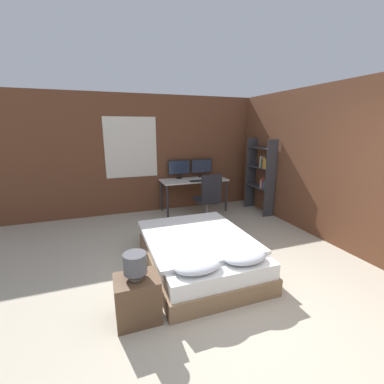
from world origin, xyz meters
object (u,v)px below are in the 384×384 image
Objects in this scene: monitor_left at (179,168)px; computer_mouse at (208,180)px; monitor_right at (202,167)px; office_chair at (208,201)px; bed at (199,252)px; bedside_lamp at (135,264)px; desk at (194,183)px; keyboard at (197,181)px; nightstand at (137,299)px; bookshelf at (263,173)px.

monitor_left is 0.76m from computer_mouse.
monitor_right is 0.52× the size of office_chair.
monitor_left is at bearing 78.67° from bed.
bedside_lamp is 3.69m from desk.
keyboard is (-0.00, -0.23, 0.10)m from desk.
keyboard is at bearing 58.70° from bedside_lamp.
desk is at bearing 60.55° from bedside_lamp.
nightstand is 4.22m from bookshelf.
keyboard is (1.82, 2.99, 0.55)m from nightstand.
nightstand is 1.37× the size of keyboard.
bookshelf is (3.27, 2.57, 0.72)m from nightstand.
computer_mouse is (0.27, -0.23, 0.11)m from desk.
computer_mouse reaches higher than nightstand.
monitor_left is 0.60m from keyboard.
nightstand is at bearing -121.30° from keyboard.
keyboard is 0.34× the size of office_chair.
keyboard is at bearing -90.00° from desk.
computer_mouse is (2.08, 2.99, 0.55)m from nightstand.
monitor_left is 1.52× the size of keyboard.
monitor_right is at bearing 142.98° from bookshelf.
keyboard is at bearing 69.65° from bed.
desk reaches higher than bedside_lamp.
computer_mouse is at bearing 55.12° from bedside_lamp.
bookshelf reaches higher than bed.
bed is 7.13× the size of bedside_lamp.
office_chair reaches higher than bedside_lamp.
computer_mouse is (-0.03, -0.46, -0.24)m from monitor_right.
nightstand is at bearing -143.12° from bed.
monitor_right is at bearing 58.57° from nightstand.
office_chair is at bearing 62.73° from bed.
keyboard is at bearing -57.68° from monitor_left.
office_chair is at bearing 52.91° from nightstand.
computer_mouse is 0.07× the size of office_chair.
desk is (1.82, 3.22, 0.04)m from bedside_lamp.
bed is 1.26× the size of desk.
monitor_left is 1.96m from bookshelf.
monitor_left is at bearing 180.00° from monitor_right.
bed is 2.46m from keyboard.
nightstand is 1.76× the size of bedside_lamp.
monitor_left is 0.58m from monitor_right.
bed is at bearing -112.56° from monitor_right.
keyboard is (1.82, 2.99, 0.14)m from bedside_lamp.
bed is at bearing 36.88° from bedside_lamp.
monitor_right reaches higher than bed.
bedside_lamp is at bearing 0.00° from nightstand.
office_chair is at bearing 52.91° from bedside_lamp.
bookshelf is (1.46, -0.42, 0.17)m from keyboard.
bookshelf is at bearing -15.99° from keyboard.
computer_mouse is at bearing 0.00° from keyboard.
computer_mouse is at bearing 160.67° from bookshelf.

